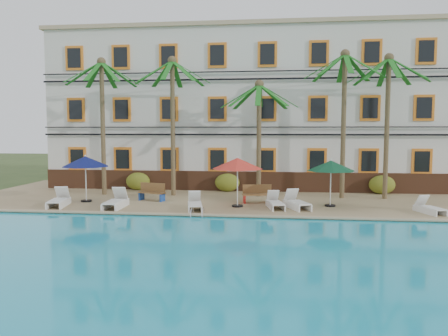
# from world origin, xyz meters

# --- Properties ---
(ground) EXTENTS (100.00, 100.00, 0.00)m
(ground) POSITION_xyz_m (0.00, 0.00, 0.00)
(ground) COLOR #384C23
(ground) RESTS_ON ground
(pool_deck) EXTENTS (30.00, 12.00, 0.25)m
(pool_deck) POSITION_xyz_m (0.00, 5.00, 0.12)
(pool_deck) COLOR tan
(pool_deck) RESTS_ON ground
(swimming_pool) EXTENTS (26.00, 12.00, 0.20)m
(swimming_pool) POSITION_xyz_m (0.00, -7.00, 0.10)
(swimming_pool) COLOR #1BA9CC
(swimming_pool) RESTS_ON ground
(pool_coping) EXTENTS (30.00, 0.35, 0.06)m
(pool_coping) POSITION_xyz_m (0.00, -0.90, 0.28)
(pool_coping) COLOR tan
(pool_coping) RESTS_ON pool_deck
(hotel_building) EXTENTS (25.40, 6.44, 10.22)m
(hotel_building) POSITION_xyz_m (0.00, 9.98, 5.37)
(hotel_building) COLOR silver
(hotel_building) RESTS_ON pool_deck
(palm_a) EXTENTS (4.30, 4.30, 7.83)m
(palm_a) POSITION_xyz_m (-7.81, 4.61, 5.28)
(palm_a) COLOR brown
(palm_a) RESTS_ON pool_deck
(palm_b) EXTENTS (4.30, 4.30, 7.85)m
(palm_b) POSITION_xyz_m (-3.76, 4.78, 5.29)
(palm_b) COLOR brown
(palm_b) RESTS_ON pool_deck
(palm_c) EXTENTS (4.30, 4.30, 6.50)m
(palm_c) POSITION_xyz_m (1.10, 4.98, 4.51)
(palm_c) COLOR brown
(palm_c) RESTS_ON pool_deck
(palm_d) EXTENTS (4.30, 4.30, 8.04)m
(palm_d) POSITION_xyz_m (5.69, 4.87, 5.41)
(palm_d) COLOR brown
(palm_d) RESTS_ON pool_deck
(palm_e) EXTENTS (4.30, 4.30, 7.79)m
(palm_e) POSITION_xyz_m (7.96, 4.85, 5.26)
(palm_e) COLOR brown
(palm_e) RESTS_ON pool_deck
(shrub_left) EXTENTS (1.50, 0.90, 1.10)m
(shrub_left) POSITION_xyz_m (-6.43, 6.60, 0.80)
(shrub_left) COLOR #205718
(shrub_left) RESTS_ON pool_deck
(shrub_mid) EXTENTS (1.50, 0.90, 1.10)m
(shrub_mid) POSITION_xyz_m (-0.85, 6.60, 0.80)
(shrub_mid) COLOR #205718
(shrub_mid) RESTS_ON pool_deck
(shrub_right) EXTENTS (1.50, 0.90, 1.10)m
(shrub_right) POSITION_xyz_m (8.22, 6.60, 0.80)
(shrub_right) COLOR #205718
(shrub_right) RESTS_ON pool_deck
(umbrella_blue) EXTENTS (2.45, 2.45, 2.45)m
(umbrella_blue) POSITION_xyz_m (-7.76, 2.04, 2.34)
(umbrella_blue) COLOR black
(umbrella_blue) RESTS_ON pool_deck
(umbrella_red) EXTENTS (2.46, 2.46, 2.46)m
(umbrella_red) POSITION_xyz_m (0.21, 1.44, 2.35)
(umbrella_red) COLOR black
(umbrella_red) RESTS_ON pool_deck
(umbrella_green) EXTENTS (2.33, 2.33, 2.33)m
(umbrella_green) POSITION_xyz_m (4.71, 2.08, 2.24)
(umbrella_green) COLOR black
(umbrella_green) RESTS_ON pool_deck
(lounger_a) EXTENTS (1.08, 2.05, 0.92)m
(lounger_a) POSITION_xyz_m (-8.49, 0.55, 0.55)
(lounger_a) COLOR white
(lounger_a) RESTS_ON pool_deck
(lounger_b) EXTENTS (0.77, 2.03, 0.95)m
(lounger_b) POSITION_xyz_m (-5.56, 0.44, 0.56)
(lounger_b) COLOR white
(lounger_b) RESTS_ON pool_deck
(lounger_c) EXTENTS (0.99, 1.87, 0.84)m
(lounger_c) POSITION_xyz_m (-1.71, 0.41, 0.52)
(lounger_c) COLOR white
(lounger_c) RESTS_ON pool_deck
(lounger_d) EXTENTS (0.97, 1.83, 0.82)m
(lounger_d) POSITION_xyz_m (2.03, 1.22, 0.52)
(lounger_d) COLOR white
(lounger_d) RESTS_ON pool_deck
(lounger_e) EXTENTS (1.34, 2.02, 0.90)m
(lounger_e) POSITION_xyz_m (3.04, 1.30, 0.54)
(lounger_e) COLOR white
(lounger_e) RESTS_ON pool_deck
(lounger_f) EXTENTS (1.07, 1.73, 0.77)m
(lounger_f) POSITION_xyz_m (8.91, 0.76, 0.50)
(lounger_f) COLOR white
(lounger_f) RESTS_ON pool_deck
(bench_left) EXTENTS (1.57, 0.89, 0.93)m
(bench_left) POSITION_xyz_m (-4.42, 2.80, 0.72)
(bench_left) COLOR olive
(bench_left) RESTS_ON pool_deck
(bench_right) EXTENTS (1.57, 0.79, 0.93)m
(bench_right) POSITION_xyz_m (1.09, 2.77, 0.72)
(bench_right) COLOR olive
(bench_right) RESTS_ON pool_deck
(pool_ladder) EXTENTS (0.54, 0.74, 0.74)m
(pool_ladder) POSITION_xyz_m (-1.32, -1.00, 0.25)
(pool_ladder) COLOR silver
(pool_ladder) RESTS_ON ground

